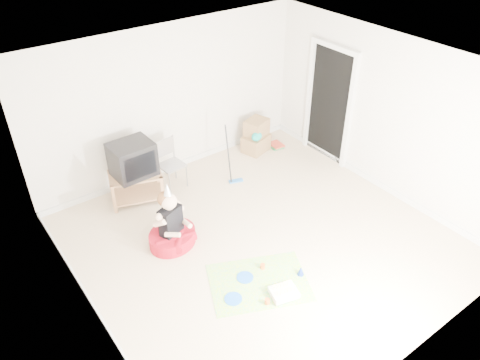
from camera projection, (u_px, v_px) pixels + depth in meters
ground at (262, 240)px, 6.90m from camera, size 5.00×5.00×0.00m
doorway_recess at (329, 105)px, 8.33m from camera, size 0.02×0.90×2.05m
tv_stand at (136, 185)px, 7.55m from camera, size 0.94×0.75×0.51m
crt_tv at (132, 159)px, 7.28m from camera, size 0.66×0.55×0.55m
folding_chair at (172, 165)px, 7.82m from camera, size 0.42×0.41×0.86m
cardboard_boxes at (256, 137)px, 8.87m from camera, size 0.59×0.52×0.63m
floor_mop at (236, 169)px, 8.01m from camera, size 0.26×0.33×0.99m
book_pile at (276, 145)px, 9.15m from camera, size 0.27×0.33×0.06m
seated_woman at (172, 231)px, 6.72m from camera, size 0.93×0.93×1.05m
party_mat at (259, 282)px, 6.21m from camera, size 1.56×1.38×0.01m
birthday_cake at (284, 293)px, 6.00m from camera, size 0.40×0.35×0.16m
blue_plate_near at (245, 277)px, 6.27m from camera, size 0.29×0.29×0.01m
blue_plate_far at (233, 299)px, 5.96m from camera, size 0.30×0.30×0.01m
orange_cup_near at (263, 266)px, 6.40m from camera, size 0.07×0.07×0.07m
orange_cup_far at (267, 301)px, 5.89m from camera, size 0.08×0.08×0.07m
blue_party_hat at (301, 271)px, 6.28m from camera, size 0.11×0.11×0.14m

